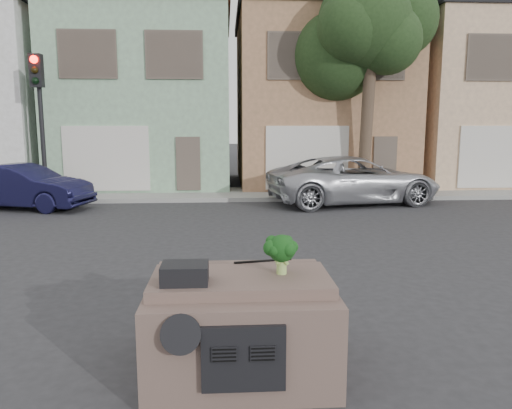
{
  "coord_description": "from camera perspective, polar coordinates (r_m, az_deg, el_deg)",
  "views": [
    {
      "loc": [
        -0.15,
        -8.32,
        2.74
      ],
      "look_at": [
        0.39,
        0.5,
        1.3
      ],
      "focal_mm": 35.0,
      "sensor_mm": 36.0,
      "label": 1
    }
  ],
  "objects": [
    {
      "name": "silver_pickup",
      "position": [
        17.6,
        11.06,
        0.13
      ],
      "size": [
        6.27,
        3.74,
        1.63
      ],
      "primitive_type": "imported",
      "rotation": [
        0.0,
        0.0,
        1.76
      ],
      "color": "#B7B8BF",
      "rests_on": "ground"
    },
    {
      "name": "traffic_signal",
      "position": [
        18.92,
        -23.36,
        7.93
      ],
      "size": [
        0.4,
        0.4,
        5.1
      ],
      "primitive_type": "cube",
      "color": "black",
      "rests_on": "ground"
    },
    {
      "name": "townhouse_tan",
      "position": [
        23.22,
        6.93,
        11.75
      ],
      "size": [
        7.2,
        8.2,
        7.55
      ],
      "primitive_type": "cube",
      "color": "#A37653",
      "rests_on": "ground"
    },
    {
      "name": "tree_near",
      "position": [
        18.9,
        12.67,
        13.62
      ],
      "size": [
        4.4,
        4.0,
        8.5
      ],
      "primitive_type": "cube",
      "color": "#213819",
      "rests_on": "ground"
    },
    {
      "name": "car_dashboard",
      "position": [
        5.76,
        -1.78,
        -13.02
      ],
      "size": [
        2.0,
        1.8,
        1.12
      ],
      "primitive_type": "cube",
      "color": "brown",
      "rests_on": "ground"
    },
    {
      "name": "wiper_arm",
      "position": [
        5.94,
        0.79,
        -6.46
      ],
      "size": [
        0.69,
        0.15,
        0.02
      ],
      "primitive_type": "cube",
      "rotation": [
        0.0,
        0.0,
        0.17
      ],
      "color": "black",
      "rests_on": "car_dashboard"
    },
    {
      "name": "townhouse_beige",
      "position": [
        25.65,
        23.95,
        10.79
      ],
      "size": [
        7.2,
        8.2,
        7.55
      ],
      "primitive_type": "cube",
      "color": "#D8B18B",
      "rests_on": "ground"
    },
    {
      "name": "instrument_hump",
      "position": [
        5.22,
        -8.13,
        -7.79
      ],
      "size": [
        0.48,
        0.38,
        0.2
      ],
      "primitive_type": "cube",
      "color": "black",
      "rests_on": "car_dashboard"
    },
    {
      "name": "broccoli",
      "position": [
        5.44,
        2.95,
        -5.66
      ],
      "size": [
        0.39,
        0.39,
        0.44
      ],
      "primitive_type": "cube",
      "rotation": [
        0.0,
        0.0,
        1.51
      ],
      "color": "#113911",
      "rests_on": "car_dashboard"
    },
    {
      "name": "navy_sedan",
      "position": [
        17.83,
        -24.94,
        -0.45
      ],
      "size": [
        4.62,
        2.58,
        1.44
      ],
      "primitive_type": "imported",
      "rotation": [
        0.0,
        0.0,
        1.32
      ],
      "color": "#151438",
      "rests_on": "ground"
    },
    {
      "name": "ground_plane",
      "position": [
        8.77,
        -2.37,
        -8.97
      ],
      "size": [
        120.0,
        120.0,
        0.0
      ],
      "primitive_type": "plane",
      "color": "#303033",
      "rests_on": "ground"
    },
    {
      "name": "townhouse_mint",
      "position": [
        23.09,
        -12.11,
        11.63
      ],
      "size": [
        7.2,
        8.2,
        7.55
      ],
      "primitive_type": "cube",
      "color": "#8AB18E",
      "rests_on": "ground"
    },
    {
      "name": "sidewalk",
      "position": [
        19.01,
        -3.03,
        1.19
      ],
      "size": [
        40.0,
        3.0,
        0.15
      ],
      "primitive_type": "cube",
      "color": "gray",
      "rests_on": "ground"
    }
  ]
}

